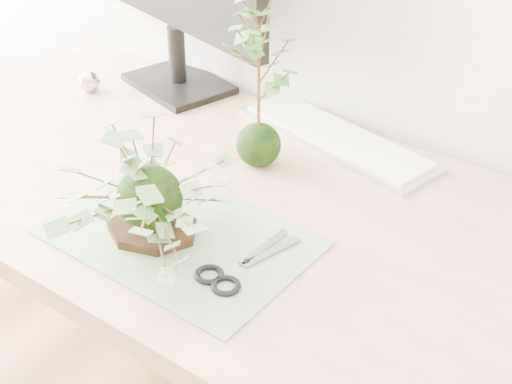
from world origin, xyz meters
TOP-DOWN VIEW (x-y plane):
  - desk at (-0.06, 1.23)m, footprint 1.60×0.70m
  - cutting_mat at (-0.11, 1.09)m, footprint 0.42×0.28m
  - stone_dish at (-0.15, 1.07)m, footprint 0.19×0.19m
  - ivy_kokedama at (-0.15, 1.07)m, footprint 0.35×0.35m
  - maple_kokedama at (-0.15, 1.35)m, footprint 0.20×0.20m
  - keyboard at (-0.08, 1.51)m, footprint 0.46×0.22m
  - foil_ball at (-0.64, 1.38)m, footprint 0.05×0.05m
  - scissors at (0.02, 1.05)m, footprint 0.09×0.18m

SIDE VIEW (x-z plane):
  - desk at x=-0.06m, z-range 0.28..1.02m
  - cutting_mat at x=-0.11m, z-range 0.74..0.74m
  - scissors at x=0.02m, z-range 0.74..0.75m
  - keyboard at x=-0.08m, z-range 0.74..0.76m
  - stone_dish at x=-0.15m, z-range 0.74..0.76m
  - foil_ball at x=-0.64m, z-range 0.74..0.79m
  - ivy_kokedama at x=-0.15m, z-range 0.76..0.96m
  - maple_kokedama at x=-0.15m, z-range 0.81..1.15m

